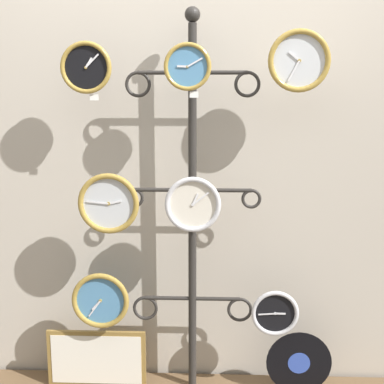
{
  "coord_description": "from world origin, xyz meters",
  "views": [
    {
      "loc": [
        0.1,
        -2.17,
        1.6
      ],
      "look_at": [
        0.0,
        0.36,
        1.11
      ],
      "focal_mm": 50.0,
      "sensor_mm": 36.0,
      "label": 1
    }
  ],
  "objects_px": {
    "picture_frame": "(97,359)",
    "vinyl_record": "(299,363)",
    "display_stand": "(192,269)",
    "clock_middle_center": "(193,204)",
    "clock_top_center": "(188,67)",
    "clock_top_right": "(299,61)",
    "clock_bottom_left": "(101,300)",
    "clock_middle_left": "(109,203)",
    "clock_bottom_right": "(275,313)",
    "clock_top_left": "(86,68)"
  },
  "relations": [
    {
      "from": "clock_top_center",
      "to": "clock_bottom_right",
      "type": "distance_m",
      "value": 1.26
    },
    {
      "from": "clock_top_right",
      "to": "picture_frame",
      "type": "xyz_separation_m",
      "value": [
        -0.99,
        0.06,
        -1.51
      ]
    },
    {
      "from": "clock_top_left",
      "to": "vinyl_record",
      "type": "relative_size",
      "value": 0.72
    },
    {
      "from": "clock_middle_center",
      "to": "clock_bottom_right",
      "type": "distance_m",
      "value": 0.68
    },
    {
      "from": "clock_middle_left",
      "to": "clock_bottom_right",
      "type": "xyz_separation_m",
      "value": [
        0.81,
        -0.0,
        -0.54
      ]
    },
    {
      "from": "clock_top_left",
      "to": "clock_top_right",
      "type": "xyz_separation_m",
      "value": [
        0.97,
        -0.0,
        0.03
      ]
    },
    {
      "from": "clock_top_center",
      "to": "vinyl_record",
      "type": "distance_m",
      "value": 1.58
    },
    {
      "from": "clock_bottom_left",
      "to": "vinyl_record",
      "type": "height_order",
      "value": "clock_bottom_left"
    },
    {
      "from": "clock_middle_center",
      "to": "clock_bottom_right",
      "type": "xyz_separation_m",
      "value": [
        0.4,
        0.0,
        -0.54
      ]
    },
    {
      "from": "clock_top_center",
      "to": "vinyl_record",
      "type": "xyz_separation_m",
      "value": [
        0.56,
        0.06,
        -1.48
      ]
    },
    {
      "from": "clock_top_left",
      "to": "clock_middle_left",
      "type": "relative_size",
      "value": 0.81
    },
    {
      "from": "picture_frame",
      "to": "vinyl_record",
      "type": "bearing_deg",
      "value": -1.07
    },
    {
      "from": "clock_middle_left",
      "to": "clock_bottom_right",
      "type": "height_order",
      "value": "clock_middle_left"
    },
    {
      "from": "clock_bottom_right",
      "to": "clock_top_left",
      "type": "bearing_deg",
      "value": 178.8
    },
    {
      "from": "clock_middle_left",
      "to": "display_stand",
      "type": "bearing_deg",
      "value": 13.63
    },
    {
      "from": "display_stand",
      "to": "clock_bottom_left",
      "type": "distance_m",
      "value": 0.49
    },
    {
      "from": "display_stand",
      "to": "clock_middle_center",
      "type": "xyz_separation_m",
      "value": [
        0.01,
        -0.1,
        0.36
      ]
    },
    {
      "from": "display_stand",
      "to": "clock_top_right",
      "type": "relative_size",
      "value": 6.99
    },
    {
      "from": "clock_bottom_left",
      "to": "clock_top_left",
      "type": "bearing_deg",
      "value": -176.02
    },
    {
      "from": "clock_middle_left",
      "to": "picture_frame",
      "type": "distance_m",
      "value": 0.86
    },
    {
      "from": "clock_top_right",
      "to": "clock_bottom_right",
      "type": "relative_size",
      "value": 1.21
    },
    {
      "from": "clock_middle_center",
      "to": "clock_bottom_left",
      "type": "distance_m",
      "value": 0.68
    },
    {
      "from": "clock_top_right",
      "to": "clock_middle_center",
      "type": "xyz_separation_m",
      "value": [
        -0.48,
        -0.02,
        -0.66
      ]
    },
    {
      "from": "clock_top_center",
      "to": "picture_frame",
      "type": "distance_m",
      "value": 1.57
    },
    {
      "from": "clock_top_center",
      "to": "clock_bottom_right",
      "type": "height_order",
      "value": "clock_top_center"
    },
    {
      "from": "vinyl_record",
      "to": "clock_top_left",
      "type": "bearing_deg",
      "value": -177.97
    },
    {
      "from": "clock_top_right",
      "to": "picture_frame",
      "type": "relative_size",
      "value": 0.55
    },
    {
      "from": "clock_bottom_left",
      "to": "clock_middle_left",
      "type": "bearing_deg",
      "value": -15.53
    },
    {
      "from": "clock_top_center",
      "to": "vinyl_record",
      "type": "relative_size",
      "value": 0.65
    },
    {
      "from": "clock_middle_left",
      "to": "picture_frame",
      "type": "height_order",
      "value": "clock_middle_left"
    },
    {
      "from": "display_stand",
      "to": "clock_top_right",
      "type": "distance_m",
      "value": 1.13
    },
    {
      "from": "display_stand",
      "to": "clock_bottom_left",
      "type": "height_order",
      "value": "display_stand"
    },
    {
      "from": "clock_middle_left",
      "to": "vinyl_record",
      "type": "distance_m",
      "value": 1.26
    },
    {
      "from": "display_stand",
      "to": "clock_top_center",
      "type": "relative_size",
      "value": 9.17
    },
    {
      "from": "clock_middle_center",
      "to": "picture_frame",
      "type": "distance_m",
      "value": 0.99
    },
    {
      "from": "display_stand",
      "to": "vinyl_record",
      "type": "height_order",
      "value": "display_stand"
    },
    {
      "from": "clock_bottom_left",
      "to": "clock_bottom_right",
      "type": "relative_size",
      "value": 1.24
    },
    {
      "from": "clock_middle_center",
      "to": "clock_bottom_right",
      "type": "relative_size",
      "value": 1.15
    },
    {
      "from": "display_stand",
      "to": "clock_top_right",
      "type": "height_order",
      "value": "display_stand"
    },
    {
      "from": "clock_top_center",
      "to": "clock_bottom_right",
      "type": "relative_size",
      "value": 0.92
    },
    {
      "from": "display_stand",
      "to": "clock_middle_center",
      "type": "bearing_deg",
      "value": -86.54
    },
    {
      "from": "picture_frame",
      "to": "clock_middle_left",
      "type": "bearing_deg",
      "value": -34.53
    },
    {
      "from": "clock_middle_left",
      "to": "clock_top_left",
      "type": "bearing_deg",
      "value": 170.77
    },
    {
      "from": "clock_middle_left",
      "to": "vinyl_record",
      "type": "relative_size",
      "value": 0.89
    },
    {
      "from": "clock_top_right",
      "to": "clock_bottom_left",
      "type": "bearing_deg",
      "value": 179.73
    },
    {
      "from": "clock_top_center",
      "to": "clock_middle_left",
      "type": "distance_m",
      "value": 0.74
    },
    {
      "from": "clock_top_left",
      "to": "clock_bottom_left",
      "type": "height_order",
      "value": "clock_top_left"
    },
    {
      "from": "display_stand",
      "to": "clock_middle_center",
      "type": "relative_size",
      "value": 7.37
    },
    {
      "from": "clock_bottom_left",
      "to": "vinyl_record",
      "type": "xyz_separation_m",
      "value": [
        1.0,
        0.03,
        -0.34
      ]
    },
    {
      "from": "clock_bottom_right",
      "to": "vinyl_record",
      "type": "height_order",
      "value": "clock_bottom_right"
    }
  ]
}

